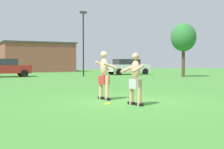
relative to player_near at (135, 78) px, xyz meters
name	(u,v)px	position (x,y,z in m)	size (l,w,h in m)	color
ground_plane	(128,101)	(0.31, 0.99, -0.84)	(80.00, 80.00, 0.00)	#428433
player_near	(135,78)	(0.00, 0.00, 0.00)	(0.61, 0.72, 1.62)	black
player_in_red	(104,74)	(-0.25, 1.70, 0.06)	(0.65, 0.65, 1.71)	black
frisbee	(108,104)	(-0.64, 0.63, -0.83)	(0.24, 0.24, 0.03)	yellow
car_white_mid_lot	(128,66)	(10.96, 19.70, -0.02)	(4.34, 2.10, 1.58)	white
car_red_far_end	(4,67)	(-1.12, 20.05, -0.02)	(4.32, 2.06, 1.58)	maroon
lamp_post	(83,37)	(5.27, 17.64, 2.68)	(0.60, 0.24, 5.75)	black
outbuilding_behind_lot	(37,57)	(4.72, 32.72, 1.06)	(9.12, 6.05, 3.80)	brown
tree_right_field	(183,38)	(12.95, 13.37, 2.57)	(2.21, 2.21, 4.68)	#4C3823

